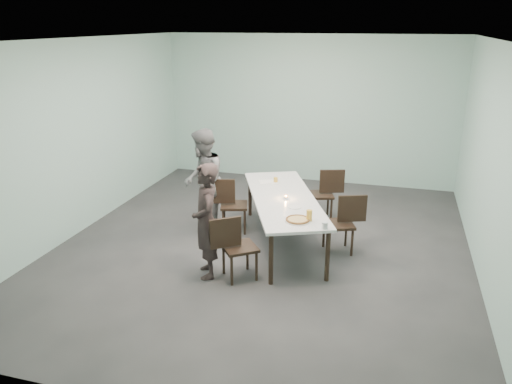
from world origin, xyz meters
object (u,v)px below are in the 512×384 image
(side_plate, at_px, (295,207))
(water_tumbler, at_px, (325,225))
(pizza, at_px, (298,220))
(amber_tumbler, at_px, (276,180))
(beer_glass, at_px, (309,216))
(chair_near_right, at_px, (344,220))
(chair_far_left, at_px, (229,201))
(chair_near_left, at_px, (234,243))
(diner_near, at_px, (206,221))
(diner_far, at_px, (203,180))
(table, at_px, (284,201))
(tealight, at_px, (286,198))
(chair_far_right, at_px, (325,191))

(side_plate, distance_m, water_tumbler, 0.83)
(pizza, distance_m, amber_tumbler, 1.68)
(side_plate, xyz_separation_m, water_tumbler, (0.52, -0.64, 0.04))
(pizza, relative_size, beer_glass, 2.27)
(chair_near_right, xyz_separation_m, beer_glass, (-0.38, -0.79, 0.32))
(chair_far_left, height_order, amber_tumbler, chair_far_left)
(beer_glass, bearing_deg, chair_near_right, 64.35)
(chair_near_left, relative_size, diner_near, 0.56)
(diner_far, distance_m, side_plate, 1.72)
(chair_far_left, xyz_separation_m, diner_far, (-0.42, -0.03, 0.32))
(chair_near_left, height_order, chair_far_left, same)
(table, distance_m, beer_glass, 0.99)
(table, xyz_separation_m, pizza, (0.39, -0.87, 0.08))
(side_plate, height_order, tealight, tealight)
(amber_tumbler, bearing_deg, chair_near_left, -92.49)
(chair_near_right, bearing_deg, chair_near_left, 22.53)
(side_plate, relative_size, beer_glass, 1.20)
(table, bearing_deg, chair_near_right, -1.70)
(chair_near_left, xyz_separation_m, chair_far_right, (0.82, 2.44, 0.00))
(amber_tumbler, bearing_deg, side_plate, -62.93)
(chair_near_right, bearing_deg, diner_near, 15.50)
(chair_far_right, bearing_deg, chair_near_left, 53.64)
(chair_far_right, bearing_deg, diner_near, 46.26)
(pizza, bearing_deg, diner_far, 148.26)
(amber_tumbler, bearing_deg, table, -66.73)
(chair_far_left, distance_m, chair_near_right, 1.88)
(chair_far_left, bearing_deg, chair_near_right, -25.14)
(chair_far_right, bearing_deg, side_plate, 64.90)
(chair_near_right, xyz_separation_m, diner_near, (-1.65, -1.22, 0.27))
(beer_glass, distance_m, tealight, 0.89)
(chair_far_right, bearing_deg, tealight, 54.52)
(table, relative_size, diner_near, 1.77)
(water_tumbler, bearing_deg, beer_glass, 139.65)
(chair_near_left, xyz_separation_m, pizza, (0.76, 0.38, 0.27))
(chair_far_left, bearing_deg, diner_near, -98.89)
(chair_far_left, distance_m, water_tumbler, 2.15)
(chair_near_left, relative_size, side_plate, 4.83)
(pizza, bearing_deg, chair_near_right, 58.13)
(tealight, bearing_deg, diner_far, 168.55)
(chair_far_left, bearing_deg, chair_far_right, 17.18)
(chair_near_left, distance_m, pizza, 0.89)
(water_tumbler, bearing_deg, diner_far, 149.87)
(side_plate, bearing_deg, chair_near_right, 28.05)
(chair_near_left, xyz_separation_m, diner_far, (-0.99, 1.46, 0.32))
(water_tumbler, bearing_deg, pizza, 158.06)
(tealight, relative_size, amber_tumbler, 0.70)
(diner_far, height_order, beer_glass, diner_far)
(diner_near, height_order, pizza, diner_near)
(chair_near_right, height_order, tealight, chair_near_right)
(tealight, bearing_deg, table, 124.49)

